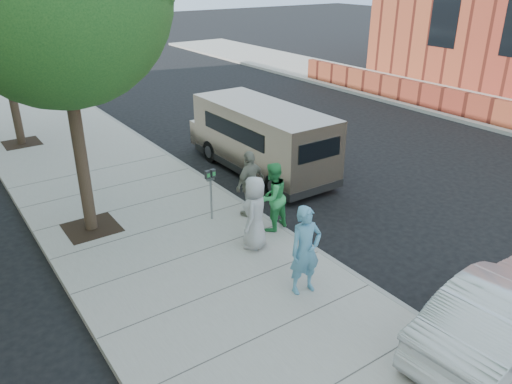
% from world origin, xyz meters
% --- Properties ---
extents(ground, '(120.00, 120.00, 0.00)m').
position_xyz_m(ground, '(0.00, 0.00, 0.00)').
color(ground, black).
rests_on(ground, ground).
extents(sidewalk, '(5.00, 60.00, 0.15)m').
position_xyz_m(sidewalk, '(-1.00, 0.00, 0.07)').
color(sidewalk, gray).
rests_on(sidewalk, ground).
extents(curb_face, '(0.12, 60.00, 0.16)m').
position_xyz_m(curb_face, '(1.44, 0.00, 0.07)').
color(curb_face, gray).
rests_on(curb_face, ground).
extents(church_wall, '(0.30, 22.00, 1.00)m').
position_xyz_m(church_wall, '(13.50, 2.00, 0.65)').
color(church_wall, maroon).
rests_on(church_wall, far_sidewalk).
extents(parking_meter, '(0.27, 0.12, 1.29)m').
position_xyz_m(parking_meter, '(0.29, 1.18, 1.08)').
color(parking_meter, gray).
rests_on(parking_meter, sidewalk).
extents(van, '(1.91, 5.61, 2.07)m').
position_xyz_m(van, '(3.30, 3.36, 1.10)').
color(van, tan).
rests_on(van, ground).
extents(sedan, '(4.18, 1.77, 1.34)m').
position_xyz_m(sedan, '(2.00, -5.39, 0.67)').
color(sedan, '#B9BCC1').
rests_on(sedan, ground).
extents(person_officer, '(0.70, 0.51, 1.76)m').
position_xyz_m(person_officer, '(0.23, -2.40, 1.03)').
color(person_officer, '#5392B1').
rests_on(person_officer, sidewalk).
extents(person_green_shirt, '(0.91, 0.76, 1.65)m').
position_xyz_m(person_green_shirt, '(1.20, -0.07, 0.98)').
color(person_green_shirt, green).
rests_on(person_green_shirt, sidewalk).
extents(person_gray_shirt, '(0.95, 0.93, 1.65)m').
position_xyz_m(person_gray_shirt, '(0.41, -0.50, 0.97)').
color(person_gray_shirt, '#ACADAF').
rests_on(person_gray_shirt, sidewalk).
extents(person_striped_polo, '(1.06, 0.67, 1.68)m').
position_xyz_m(person_striped_polo, '(1.20, 0.84, 0.99)').
color(person_striped_polo, gray).
rests_on(person_striped_polo, sidewalk).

